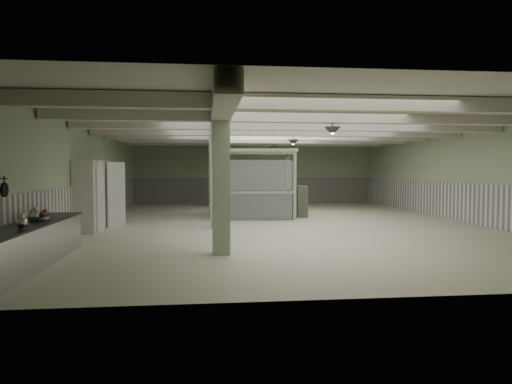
{
  "coord_description": "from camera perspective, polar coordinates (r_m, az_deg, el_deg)",
  "views": [
    {
      "loc": [
        -2.85,
        -16.89,
        2.06
      ],
      "look_at": [
        -1.26,
        -2.41,
        1.3
      ],
      "focal_mm": 32.0,
      "sensor_mm": 36.0,
      "label": 1
    }
  ],
  "objects": [
    {
      "name": "floor",
      "position": [
        17.25,
        3.3,
        -3.87
      ],
      "size": [
        20.0,
        20.0,
        0.0
      ],
      "primitive_type": "plane",
      "color": "beige",
      "rests_on": "ground"
    },
    {
      "name": "beam_f",
      "position": [
        22.12,
        1.16,
        6.52
      ],
      "size": [
        13.9,
        0.35,
        0.32
      ],
      "primitive_type": "cube",
      "color": "beige",
      "rests_on": "ceiling"
    },
    {
      "name": "wainscot_back",
      "position": [
        27.05,
        -0.21,
        0.22
      ],
      "size": [
        13.9,
        0.05,
        1.5
      ],
      "primitive_type": "cube",
      "color": "white",
      "rests_on": "floor"
    },
    {
      "name": "walkin_cooler",
      "position": [
        16.34,
        -19.61,
        -0.1
      ],
      "size": [
        1.06,
        2.68,
        2.46
      ],
      "color": "silver",
      "rests_on": "floor"
    },
    {
      "name": "column_c",
      "position": [
        20.89,
        -5.31,
        2.26
      ],
      "size": [
        0.42,
        0.42,
        3.6
      ],
      "primitive_type": "cube",
      "color": "#A1B794",
      "rests_on": "floor"
    },
    {
      "name": "beam_d",
      "position": [
        17.18,
        3.34,
        7.52
      ],
      "size": [
        13.9,
        0.35,
        0.32
      ],
      "primitive_type": "cube",
      "color": "beige",
      "rests_on": "ceiling"
    },
    {
      "name": "beam_e",
      "position": [
        19.64,
        2.11,
        6.96
      ],
      "size": [
        13.9,
        0.35,
        0.32
      ],
      "primitive_type": "cube",
      "color": "beige",
      "rests_on": "ceiling"
    },
    {
      "name": "wall_left",
      "position": [
        17.39,
        -20.07,
        1.95
      ],
      "size": [
        0.02,
        20.0,
        3.6
      ],
      "primitive_type": "cube",
      "color": "#9CAD8A",
      "rests_on": "floor"
    },
    {
      "name": "prep_counter",
      "position": [
        10.67,
        -26.54,
        -5.95
      ],
      "size": [
        0.86,
        4.92,
        0.91
      ],
      "color": "#B6B6BB",
      "rests_on": "floor"
    },
    {
      "name": "column_b",
      "position": [
        15.89,
        -5.0,
        2.04
      ],
      "size": [
        0.42,
        0.42,
        3.6
      ],
      "primitive_type": "cube",
      "color": "#A1B794",
      "rests_on": "floor"
    },
    {
      "name": "skillet_far",
      "position": [
        10.45,
        -28.93,
        0.25
      ],
      "size": [
        0.04,
        0.3,
        0.3
      ],
      "primitive_type": "cylinder",
      "rotation": [
        0.0,
        1.57,
        0.0
      ],
      "color": "black",
      "rests_on": "hook_rail"
    },
    {
      "name": "wainscot_right",
      "position": [
        19.59,
        23.87,
        -1.1
      ],
      "size": [
        0.05,
        19.9,
        1.5
      ],
      "primitive_type": "cube",
      "color": "white",
      "rests_on": "floor"
    },
    {
      "name": "beam_a",
      "position": [
        9.91,
        10.73,
        10.82
      ],
      "size": [
        13.9,
        0.35,
        0.32
      ],
      "primitive_type": "cube",
      "color": "beige",
      "rests_on": "ceiling"
    },
    {
      "name": "ceiling",
      "position": [
        17.2,
        3.34,
        8.12
      ],
      "size": [
        14.0,
        20.0,
        0.02
      ],
      "primitive_type": "cube",
      "color": "beige",
      "rests_on": "wall_back"
    },
    {
      "name": "filing_cabinet",
      "position": [
        19.3,
        5.77,
        -1.19
      ],
      "size": [
        0.47,
        0.64,
        1.31
      ],
      "primitive_type": "cube",
      "rotation": [
        0.0,
        0.0,
        -0.09
      ],
      "color": "#505345",
      "rests_on": "floor"
    },
    {
      "name": "wall_right",
      "position": [
        19.56,
        24.0,
        1.97
      ],
      "size": [
        0.02,
        20.0,
        3.6
      ],
      "primitive_type": "cube",
      "color": "#9CAD8A",
      "rests_on": "floor"
    },
    {
      "name": "pendant_front",
      "position": [
        12.39,
        9.54,
        7.53
      ],
      "size": [
        0.44,
        0.44,
        0.22
      ],
      "primitive_type": "cone",
      "rotation": [
        3.14,
        0.0,
        0.0
      ],
      "color": "#2D3C2D",
      "rests_on": "ceiling"
    },
    {
      "name": "wainscot_left",
      "position": [
        17.43,
        -19.93,
        -1.5
      ],
      "size": [
        0.05,
        19.9,
        1.5
      ],
      "primitive_type": "cube",
      "color": "white",
      "rests_on": "floor"
    },
    {
      "name": "column_a",
      "position": [
        10.9,
        -4.41,
        1.61
      ],
      "size": [
        0.42,
        0.42,
        3.6
      ],
      "primitive_type": "cube",
      "color": "#A1B794",
      "rests_on": "floor"
    },
    {
      "name": "pendant_back",
      "position": [
        22.66,
        2.26,
        5.49
      ],
      "size": [
        0.44,
        0.44,
        0.22
      ],
      "primitive_type": "cone",
      "rotation": [
        3.14,
        0.0,
        0.0
      ],
      "color": "#2D3C2D",
      "rests_on": "ceiling"
    },
    {
      "name": "guard_booth",
      "position": [
        19.32,
        -0.42,
        2.47
      ],
      "size": [
        3.71,
        3.21,
        2.83
      ],
      "rotation": [
        0.0,
        0.0,
        -0.07
      ],
      "color": "#97AD8A",
      "rests_on": "floor"
    },
    {
      "name": "beam_b",
      "position": [
        12.3,
        7.28,
        9.31
      ],
      "size": [
        13.9,
        0.35,
        0.32
      ],
      "primitive_type": "cube",
      "color": "beige",
      "rests_on": "ceiling"
    },
    {
      "name": "pendant_mid",
      "position": [
        17.74,
        4.66,
        6.18
      ],
      "size": [
        0.44,
        0.44,
        0.22
      ],
      "primitive_type": "cone",
      "rotation": [
        3.14,
        0.0,
        0.0
      ],
      "color": "#2D3C2D",
      "rests_on": "ceiling"
    },
    {
      "name": "column_d",
      "position": [
        24.89,
        -5.46,
        2.38
      ],
      "size": [
        0.42,
        0.42,
        3.6
      ],
      "primitive_type": "cube",
      "color": "#A1B794",
      "rests_on": "floor"
    },
    {
      "name": "veg_colander",
      "position": [
        11.21,
        -25.56,
        -2.68
      ],
      "size": [
        0.57,
        0.57,
        0.22
      ],
      "primitive_type": null,
      "rotation": [
        0.0,
        0.0,
        0.16
      ],
      "color": "#3C3B40",
      "rests_on": "prep_counter"
    },
    {
      "name": "girder",
      "position": [
        16.94,
        -5.1,
        7.44
      ],
      "size": [
        0.45,
        19.9,
        0.4
      ],
      "primitive_type": "cube",
      "color": "beige",
      "rests_on": "ceiling"
    },
    {
      "name": "beam_g",
      "position": [
        24.59,
        0.4,
        6.16
      ],
      "size": [
        13.9,
        0.35,
        0.32
      ],
      "primitive_type": "cube",
      "color": "beige",
      "rests_on": "ceiling"
    },
    {
      "name": "wall_back",
      "position": [
        27.04,
        -0.21,
        2.44
      ],
      "size": [
        14.0,
        0.02,
        3.6
      ],
      "primitive_type": "cube",
      "color": "#9CAD8A",
      "rests_on": "floor"
    },
    {
      "name": "pitcher_near",
      "position": [
        11.09,
        -25.83,
        -2.52
      ],
      "size": [
        0.29,
        0.31,
        0.31
      ],
      "primitive_type": null,
      "rotation": [
        0.0,
        0.0,
        -0.41
      ],
      "color": "#B6B6BB",
      "rests_on": "prep_counter"
    },
    {
      "name": "pitcher_far",
      "position": [
        9.83,
        -27.21,
        -3.27
      ],
      "size": [
        0.24,
        0.26,
        0.29
      ],
      "primitive_type": null,
      "rotation": [
        0.0,
        0.0,
        0.18
      ],
      "color": "#B6B6BB",
      "rests_on": "prep_counter"
    },
    {
      "name": "wall_front",
      "position": [
        7.46,
        16.23,
        0.86
      ],
      "size": [
        14.0,
        0.02,
        3.6
      ],
      "primitive_type": "cube",
      "color": "#9CAD8A",
      "rests_on": "floor"
    },
    {
      "name": "beam_c",
      "position": [
        14.73,
        4.98,
        8.27
      ],
      "size": [
        13.9,
        0.35,
        0.32
      ],
      "primitive_type": "cube",
      "color": "beige",
      "rests_on": "ceiling"
    }
  ]
}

